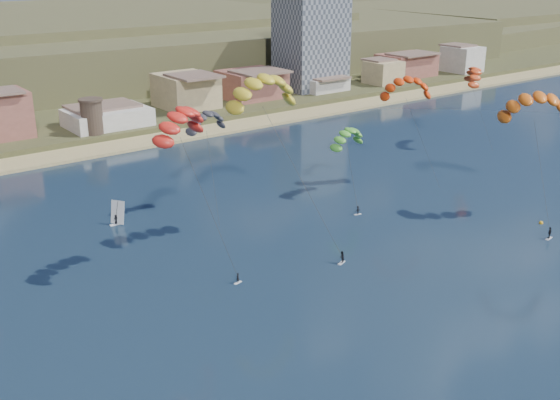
% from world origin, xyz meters
% --- Properties ---
extents(ground, '(2400.00, 2400.00, 0.00)m').
position_xyz_m(ground, '(0.00, 0.00, 0.00)').
color(ground, black).
rests_on(ground, ground).
extents(beach, '(2200.00, 12.00, 0.90)m').
position_xyz_m(beach, '(0.00, 106.00, 0.25)').
color(beach, tan).
rests_on(beach, ground).
extents(foothills, '(940.00, 210.00, 18.00)m').
position_xyz_m(foothills, '(22.39, 232.47, 9.08)').
color(foothills, brown).
rests_on(foothills, ground).
extents(apartment_tower, '(20.00, 16.00, 32.00)m').
position_xyz_m(apartment_tower, '(85.00, 128.00, 17.82)').
color(apartment_tower, gray).
rests_on(apartment_tower, ground).
extents(watchtower, '(5.82, 5.82, 8.60)m').
position_xyz_m(watchtower, '(5.00, 114.00, 6.37)').
color(watchtower, '#47382D').
rests_on(watchtower, ground).
extents(kitesurfer_red, '(11.19, 13.27, 24.97)m').
position_xyz_m(kitesurfer_red, '(-11.66, 38.99, 22.23)').
color(kitesurfer_red, silver).
rests_on(kitesurfer_red, ground).
extents(kitesurfer_yellow, '(12.52, 18.47, 28.90)m').
position_xyz_m(kitesurfer_yellow, '(4.33, 42.01, 24.21)').
color(kitesurfer_yellow, silver).
rests_on(kitesurfer_yellow, ground).
extents(kitesurfer_orange, '(14.30, 16.03, 23.68)m').
position_xyz_m(kitesurfer_orange, '(46.90, 22.90, 19.68)').
color(kitesurfer_orange, silver).
rests_on(kitesurfer_orange, ground).
extents(kitesurfer_green, '(11.30, 12.70, 15.56)m').
position_xyz_m(kitesurfer_green, '(28.71, 49.14, 11.40)').
color(kitesurfer_green, silver).
rests_on(kitesurfer_green, ground).
extents(distant_kite_dark, '(8.85, 6.39, 19.52)m').
position_xyz_m(distant_kite_dark, '(3.23, 57.19, 16.77)').
color(distant_kite_dark, '#262626').
rests_on(distant_kite_dark, ground).
extents(distant_kite_orange, '(11.22, 8.32, 22.73)m').
position_xyz_m(distant_kite_orange, '(42.41, 47.78, 19.60)').
color(distant_kite_orange, '#262626').
rests_on(distant_kite_orange, ground).
extents(distant_kite_red, '(9.43, 9.31, 20.12)m').
position_xyz_m(distant_kite_red, '(75.42, 57.59, 17.09)').
color(distant_kite_red, '#262626').
rests_on(distant_kite_red, ground).
extents(windsurfer, '(2.31, 2.50, 4.10)m').
position_xyz_m(windsurfer, '(-12.79, 60.76, 1.30)').
color(windsurfer, silver).
rests_on(windsurfer, ground).
extents(buoy, '(0.69, 0.69, 0.69)m').
position_xyz_m(buoy, '(44.69, 17.66, 0.12)').
color(buoy, '#F2AC19').
rests_on(buoy, ground).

